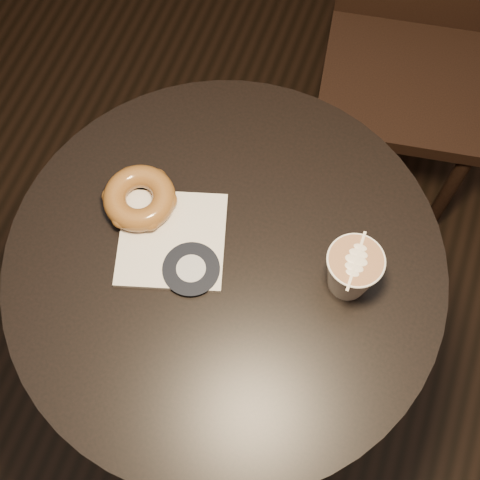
{
  "coord_description": "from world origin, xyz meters",
  "views": [
    {
      "loc": [
        0.15,
        -0.36,
        1.72
      ],
      "look_at": [
        0.01,
        0.03,
        0.79
      ],
      "focal_mm": 50.0,
      "sensor_mm": 36.0,
      "label": 1
    }
  ],
  "objects_px": {
    "cafe_table": "(227,302)",
    "doughnut": "(139,198)",
    "chair": "(420,17)",
    "latte_cup": "(351,272)",
    "pastry_bag": "(172,239)"
  },
  "relations": [
    {
      "from": "cafe_table",
      "to": "doughnut",
      "type": "bearing_deg",
      "value": 163.24
    },
    {
      "from": "chair",
      "to": "latte_cup",
      "type": "distance_m",
      "value": 0.79
    },
    {
      "from": "cafe_table",
      "to": "pastry_bag",
      "type": "height_order",
      "value": "pastry_bag"
    },
    {
      "from": "chair",
      "to": "latte_cup",
      "type": "relative_size",
      "value": 10.37
    },
    {
      "from": "chair",
      "to": "latte_cup",
      "type": "xyz_separation_m",
      "value": [
        0.01,
        -0.75,
        0.25
      ]
    },
    {
      "from": "pastry_bag",
      "to": "latte_cup",
      "type": "xyz_separation_m",
      "value": [
        0.28,
        0.02,
        0.04
      ]
    },
    {
      "from": "latte_cup",
      "to": "chair",
      "type": "bearing_deg",
      "value": 90.72
    },
    {
      "from": "pastry_bag",
      "to": "latte_cup",
      "type": "distance_m",
      "value": 0.29
    },
    {
      "from": "doughnut",
      "to": "latte_cup",
      "type": "relative_size",
      "value": 1.23
    },
    {
      "from": "pastry_bag",
      "to": "latte_cup",
      "type": "relative_size",
      "value": 1.76
    },
    {
      "from": "chair",
      "to": "doughnut",
      "type": "distance_m",
      "value": 0.84
    },
    {
      "from": "chair",
      "to": "pastry_bag",
      "type": "xyz_separation_m",
      "value": [
        -0.27,
        -0.77,
        0.21
      ]
    },
    {
      "from": "doughnut",
      "to": "cafe_table",
      "type": "bearing_deg",
      "value": -16.76
    },
    {
      "from": "latte_cup",
      "to": "doughnut",
      "type": "bearing_deg",
      "value": 177.26
    },
    {
      "from": "chair",
      "to": "doughnut",
      "type": "xyz_separation_m",
      "value": [
        -0.34,
        -0.73,
        0.23
      ]
    }
  ]
}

